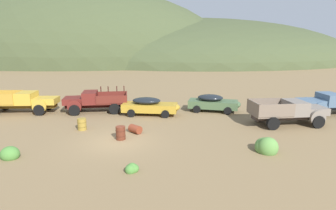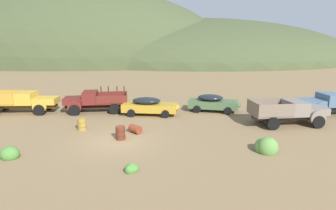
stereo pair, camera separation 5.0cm
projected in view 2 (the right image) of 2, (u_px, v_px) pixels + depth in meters
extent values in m
plane|color=olive|center=(117.00, 142.00, 18.58)|extent=(300.00, 300.00, 0.00)
ellipsoid|color=#424C2D|center=(82.00, 61.00, 88.74)|extent=(91.39, 60.26, 42.84)
ellipsoid|color=#424C2D|center=(191.00, 58.00, 99.46)|extent=(104.45, 83.44, 26.73)
cube|color=brown|center=(21.00, 105.00, 25.81)|extent=(6.28, 1.36, 0.36)
cube|color=gold|center=(46.00, 100.00, 25.78)|extent=(2.07, 1.80, 0.55)
cube|color=#B7B2A8|center=(57.00, 101.00, 25.81)|extent=(0.16, 1.15, 0.44)
cylinder|color=gold|center=(39.00, 107.00, 24.88)|extent=(1.21, 0.26, 1.20)
cylinder|color=gold|center=(48.00, 102.00, 26.82)|extent=(1.21, 0.26, 1.20)
cube|color=gold|center=(27.00, 98.00, 25.67)|extent=(1.57, 2.02, 1.05)
cube|color=black|center=(34.00, 95.00, 25.64)|extent=(0.16, 1.63, 0.59)
cube|color=#B5882D|center=(2.00, 103.00, 25.71)|extent=(3.27, 2.22, 0.12)
cube|color=#B5882D|center=(7.00, 95.00, 26.57)|extent=(3.15, 0.31, 0.95)
cylinder|color=black|center=(39.00, 110.00, 24.89)|extent=(0.98, 0.34, 0.96)
cylinder|color=black|center=(48.00, 105.00, 26.93)|extent=(0.98, 0.34, 0.96)
cylinder|color=black|center=(6.00, 105.00, 26.82)|extent=(0.98, 0.34, 0.96)
cube|color=black|center=(96.00, 105.00, 26.13)|extent=(5.45, 1.94, 0.36)
cube|color=maroon|center=(74.00, 100.00, 25.77)|extent=(1.98, 2.09, 0.55)
cube|color=#B7B2A8|center=(65.00, 101.00, 25.67)|extent=(0.30, 1.25, 0.44)
cylinder|color=maroon|center=(79.00, 102.00, 26.93)|extent=(1.21, 0.39, 1.20)
cylinder|color=maroon|center=(74.00, 107.00, 24.83)|extent=(1.21, 0.39, 1.20)
cube|color=maroon|center=(90.00, 97.00, 25.91)|extent=(1.59, 2.29, 1.05)
cube|color=black|center=(84.00, 95.00, 25.78)|extent=(0.36, 1.77, 0.59)
cube|color=maroon|center=(112.00, 102.00, 26.27)|extent=(3.05, 2.63, 0.12)
cube|color=maroon|center=(113.00, 95.00, 27.24)|extent=(2.68, 0.57, 0.70)
cube|color=maroon|center=(112.00, 100.00, 25.12)|extent=(2.68, 0.57, 0.70)
cube|color=maroon|center=(127.00, 97.00, 26.35)|extent=(0.48, 2.18, 0.70)
cube|color=black|center=(124.00, 89.00, 27.25)|extent=(0.09, 0.09, 0.50)
cube|color=black|center=(117.00, 89.00, 27.16)|extent=(0.09, 0.09, 0.50)
cube|color=black|center=(108.00, 89.00, 27.05)|extent=(0.09, 0.09, 0.50)
cube|color=black|center=(101.00, 89.00, 26.96)|extent=(0.09, 0.09, 0.50)
cylinder|color=black|center=(79.00, 104.00, 27.04)|extent=(0.99, 0.44, 0.96)
cylinder|color=black|center=(75.00, 110.00, 24.84)|extent=(0.99, 0.44, 0.96)
cylinder|color=black|center=(116.00, 103.00, 27.50)|extent=(0.99, 0.44, 0.96)
cylinder|color=black|center=(115.00, 109.00, 25.29)|extent=(0.99, 0.44, 0.96)
cube|color=#B28928|center=(150.00, 107.00, 24.99)|extent=(4.85, 2.06, 0.68)
ellipsoid|color=black|center=(147.00, 101.00, 24.88)|extent=(2.57, 1.69, 0.57)
ellipsoid|color=#B28928|center=(174.00, 107.00, 24.74)|extent=(1.14, 1.45, 0.61)
cylinder|color=black|center=(165.00, 114.00, 24.07)|extent=(0.69, 0.25, 0.68)
cylinder|color=black|center=(168.00, 109.00, 25.74)|extent=(0.69, 0.25, 0.68)
cylinder|color=black|center=(131.00, 113.00, 24.39)|extent=(0.69, 0.25, 0.68)
cylinder|color=black|center=(136.00, 108.00, 26.05)|extent=(0.69, 0.25, 0.68)
cube|color=#47603D|center=(213.00, 104.00, 26.26)|extent=(4.70, 2.62, 0.68)
ellipsoid|color=black|center=(210.00, 98.00, 26.18)|extent=(2.57, 2.00, 0.57)
ellipsoid|color=#47603D|center=(235.00, 104.00, 25.80)|extent=(1.23, 1.61, 0.61)
cylinder|color=black|center=(228.00, 111.00, 25.17)|extent=(0.71, 0.32, 0.68)
cylinder|color=black|center=(228.00, 106.00, 26.89)|extent=(0.71, 0.32, 0.68)
cylinder|color=black|center=(197.00, 109.00, 25.77)|extent=(0.71, 0.32, 0.68)
cylinder|color=black|center=(199.00, 105.00, 27.50)|extent=(0.71, 0.32, 0.68)
cube|color=#3D322D|center=(288.00, 116.00, 22.12)|extent=(5.60, 1.84, 0.36)
cube|color=slate|center=(313.00, 110.00, 22.24)|extent=(1.99, 2.06, 0.55)
cube|color=#B7B2A8|center=(323.00, 110.00, 22.34)|extent=(0.27, 1.24, 0.44)
cylinder|color=slate|center=(318.00, 118.00, 21.25)|extent=(1.21, 0.36, 1.20)
cylinder|color=slate|center=(302.00, 111.00, 23.34)|extent=(1.21, 0.36, 1.20)
cube|color=slate|center=(295.00, 107.00, 22.02)|extent=(1.58, 2.25, 1.05)
cube|color=black|center=(302.00, 105.00, 22.04)|extent=(0.32, 1.75, 0.59)
cube|color=#746354|center=(269.00, 114.00, 21.90)|extent=(3.08, 2.57, 0.12)
cube|color=#746354|center=(277.00, 111.00, 20.72)|extent=(2.77, 0.52, 0.95)
cube|color=#746354|center=(264.00, 104.00, 22.83)|extent=(2.77, 0.52, 0.95)
cube|color=#746354|center=(253.00, 108.00, 21.63)|extent=(0.43, 2.17, 0.95)
cylinder|color=black|center=(318.00, 122.00, 21.26)|extent=(0.99, 0.42, 0.96)
cylinder|color=black|center=(301.00, 114.00, 23.46)|extent=(0.99, 0.42, 0.96)
cylinder|color=black|center=(273.00, 124.00, 20.87)|extent=(0.99, 0.42, 0.96)
cylinder|color=black|center=(260.00, 116.00, 23.06)|extent=(0.99, 0.42, 0.96)
cube|color=#262D39|center=(335.00, 107.00, 25.23)|extent=(6.29, 1.85, 0.36)
cube|color=slate|center=(311.00, 102.00, 24.91)|extent=(2.19, 2.08, 0.55)
cube|color=#B7B2A8|center=(301.00, 103.00, 24.84)|extent=(0.25, 1.26, 0.44)
cylinder|color=slate|center=(306.00, 104.00, 26.07)|extent=(1.21, 0.34, 1.20)
cylinder|color=slate|center=(321.00, 109.00, 23.96)|extent=(1.21, 0.34, 1.20)
cube|color=slate|center=(330.00, 99.00, 25.02)|extent=(1.71, 2.28, 1.05)
cube|color=black|center=(323.00, 97.00, 24.91)|extent=(0.29, 1.78, 0.59)
cylinder|color=black|center=(321.00, 113.00, 23.97)|extent=(0.99, 0.41, 0.96)
cylinder|color=brown|center=(135.00, 129.00, 20.23)|extent=(1.07, 1.04, 0.58)
cylinder|color=olive|center=(82.00, 124.00, 20.91)|extent=(0.63, 0.63, 0.86)
torus|color=brown|center=(82.00, 122.00, 20.87)|extent=(0.67, 0.67, 0.03)
torus|color=brown|center=(82.00, 126.00, 20.94)|extent=(0.67, 0.67, 0.03)
cylinder|color=#5B2819|center=(120.00, 133.00, 18.90)|extent=(0.63, 0.63, 0.89)
torus|color=#401C11|center=(120.00, 130.00, 18.86)|extent=(0.67, 0.67, 0.03)
torus|color=#401C11|center=(121.00, 135.00, 18.94)|extent=(0.67, 0.67, 0.03)
ellipsoid|color=#4C8438|center=(132.00, 168.00, 14.36)|extent=(0.53, 0.48, 0.57)
ellipsoid|color=#4C8438|center=(132.00, 168.00, 14.38)|extent=(0.69, 0.62, 0.51)
ellipsoid|color=#4C8438|center=(130.00, 170.00, 14.23)|extent=(0.53, 0.48, 0.54)
ellipsoid|color=#5B8E42|center=(264.00, 148.00, 16.81)|extent=(1.11, 1.00, 0.98)
ellipsoid|color=#5B8E42|center=(268.00, 147.00, 16.64)|extent=(1.20, 1.08, 1.23)
ellipsoid|color=#5B8E42|center=(264.00, 146.00, 17.05)|extent=(1.13, 1.01, 1.01)
ellipsoid|color=#4C8438|center=(10.00, 154.00, 15.93)|extent=(1.04, 0.94, 0.89)
ellipsoid|color=#4C8438|center=(9.00, 154.00, 16.00)|extent=(1.01, 0.91, 0.75)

